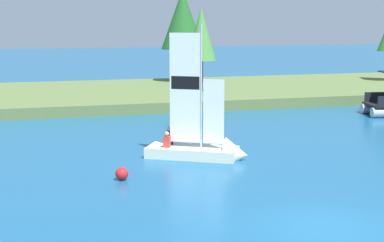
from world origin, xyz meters
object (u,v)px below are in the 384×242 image
object	(u,v)px
shoreline_tree_centre	(183,19)
shoreline_tree_midleft	(201,34)
sailboat	(209,149)
channel_buoy	(122,174)

from	to	relation	value
shoreline_tree_centre	shoreline_tree_midleft	bearing A→B (deg)	-94.06
sailboat	shoreline_tree_midleft	bearing A→B (deg)	104.60
shoreline_tree_centre	channel_buoy	xyz separation A→B (m)	(-9.43, -27.13, -5.41)
channel_buoy	shoreline_tree_centre	bearing A→B (deg)	70.83
shoreline_tree_centre	sailboat	distance (m)	25.63
shoreline_tree_midleft	shoreline_tree_centre	xyz separation A→B (m)	(0.50, 7.02, 0.98)
shoreline_tree_midleft	sailboat	world-z (taller)	shoreline_tree_midleft
shoreline_tree_midleft	shoreline_tree_centre	bearing A→B (deg)	85.94
shoreline_tree_midleft	channel_buoy	xyz separation A→B (m)	(-8.94, -20.11, -4.43)
shoreline_tree_midleft	shoreline_tree_centre	size ratio (longest dim) A/B	0.79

